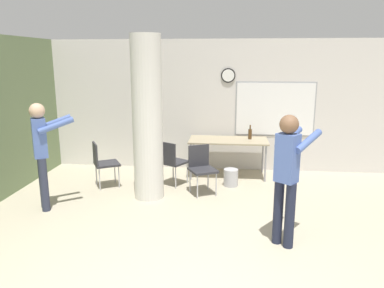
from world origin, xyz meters
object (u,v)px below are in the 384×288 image
Objects in this scene: chair_table_front at (201,166)px; person_watching_back at (42,148)px; bottle_on_table at (250,134)px; chair_table_left at (172,160)px; folding_table at (228,142)px; person_playing_side at (288,170)px; chair_near_pillar at (103,161)px.

person_watching_back reaches higher than chair_table_front.
bottle_on_table is 1.76m from chair_table_left.
person_watching_back is (-2.92, -2.06, 0.30)m from folding_table.
chair_table_left is at bearing 148.78° from chair_table_front.
chair_table_left is at bearing 130.00° from person_playing_side.
bottle_on_table reaches higher than chair_table_left.
bottle_on_table is 1.54m from chair_table_front.
chair_near_pillar is (-1.28, -0.23, 0.00)m from chair_table_left.
chair_table_left and chair_table_front have the same top height.
person_playing_side and person_watching_back have the same top height.
bottle_on_table is at bearing 32.74° from person_watching_back.
person_playing_side reaches higher than folding_table.
chair_near_pillar is at bearing 62.76° from person_watching_back.
chair_table_front and chair_near_pillar have the same top height.
folding_table is at bearing -166.70° from bottle_on_table.
chair_table_front is (0.60, -0.36, 0.00)m from chair_table_left.
chair_table_front is 1.88m from chair_near_pillar.
chair_table_front is 2.69m from person_watching_back.
chair_table_left is at bearing 35.90° from person_watching_back.
chair_table_front is 0.50× the size of person_watching_back.
bottle_on_table is 0.17× the size of person_watching_back.
chair_table_left is 0.70m from chair_table_front.
chair_near_pillar is 0.50× the size of person_playing_side.
chair_near_pillar reaches higher than folding_table.
person_playing_side is at bearing -75.26° from folding_table.
folding_table is 1.30m from chair_table_left.
chair_table_front reaches higher than folding_table.
person_watching_back is at bearing -117.24° from chair_near_pillar.
folding_table is 0.92× the size of person_watching_back.
bottle_on_table is (0.44, 0.10, 0.16)m from folding_table.
chair_table_front is at bearing -4.16° from chair_near_pillar.
folding_table is 0.92× the size of person_playing_side.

